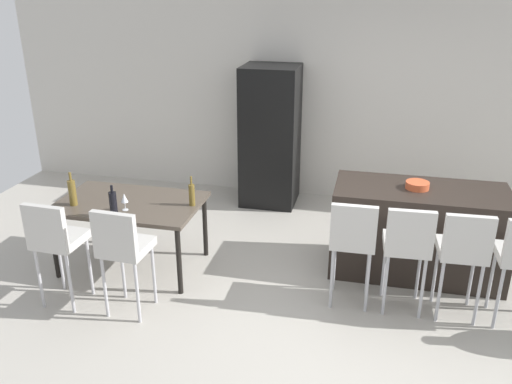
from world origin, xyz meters
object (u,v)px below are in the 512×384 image
at_px(dining_chair_near, 55,237).
at_px(refrigerator, 270,136).
at_px(dining_chair_far, 122,245).
at_px(wine_glass_right, 124,198).
at_px(wine_bottle_left, 72,192).
at_px(kitchen_island, 417,231).
at_px(bar_chair_middle, 408,242).
at_px(dining_table, 130,207).
at_px(bar_chair_left, 353,237).
at_px(wine_bottle_far, 192,194).
at_px(wine_bottle_middle, 113,204).
at_px(fruit_bowl, 417,185).
at_px(bar_chair_right, 464,248).

relative_size(dining_chair_near, refrigerator, 0.57).
xyz_separation_m(dining_chair_far, wine_glass_right, (-0.27, 0.61, 0.17)).
relative_size(dining_chair_near, wine_bottle_left, 3.04).
height_order(wine_bottle_left, wine_glass_right, wine_bottle_left).
distance_m(kitchen_island, dining_chair_near, 3.51).
relative_size(bar_chair_middle, dining_table, 0.72).
xyz_separation_m(bar_chair_left, refrigerator, (-1.23, 2.28, 0.22)).
relative_size(dining_chair_near, wine_glass_right, 6.03).
distance_m(bar_chair_left, refrigerator, 2.60).
bearing_deg(wine_glass_right, bar_chair_left, -0.04).
xyz_separation_m(wine_bottle_far, refrigerator, (0.38, 2.01, 0.06)).
distance_m(dining_table, dining_chair_near, 0.88).
xyz_separation_m(wine_bottle_middle, fruit_bowl, (2.80, 0.94, 0.08)).
bearing_deg(refrigerator, wine_bottle_middle, -112.37).
xyz_separation_m(dining_table, dining_chair_far, (0.32, -0.82, 0.02)).
xyz_separation_m(bar_chair_left, wine_bottle_middle, (-2.23, -0.17, 0.17)).
distance_m(dining_table, refrigerator, 2.33).
height_order(wine_bottle_left, refrigerator, refrigerator).
height_order(bar_chair_left, dining_chair_far, same).
relative_size(kitchen_island, wine_bottle_middle, 5.28).
xyz_separation_m(kitchen_island, dining_chair_near, (-3.21, -1.38, 0.24)).
distance_m(bar_chair_middle, refrigerator, 2.85).
xyz_separation_m(wine_bottle_middle, wine_bottle_left, (-0.53, 0.17, 0.00)).
height_order(kitchen_island, dining_table, kitchen_island).
distance_m(dining_chair_far, wine_bottle_far, 0.95).
distance_m(kitchen_island, bar_chair_right, 0.86).
bearing_deg(kitchen_island, dining_chair_far, -151.69).
distance_m(kitchen_island, refrigerator, 2.43).
height_order(bar_chair_middle, wine_glass_right, bar_chair_middle).
xyz_separation_m(refrigerator, fruit_bowl, (1.79, -1.51, 0.04)).
relative_size(bar_chair_middle, wine_bottle_far, 3.41).
distance_m(bar_chair_right, dining_table, 3.21).
relative_size(kitchen_island, refrigerator, 0.92).
bearing_deg(bar_chair_right, wine_glass_right, 179.97).
xyz_separation_m(wine_bottle_middle, refrigerator, (1.01, 2.45, 0.05)).
height_order(bar_chair_right, wine_bottle_middle, wine_bottle_middle).
bearing_deg(bar_chair_middle, wine_bottle_middle, -176.33).
bearing_deg(fruit_bowl, wine_bottle_far, -166.91).
xyz_separation_m(bar_chair_left, dining_table, (-2.27, 0.20, -0.02)).
height_order(kitchen_island, dining_chair_near, dining_chair_near).
relative_size(wine_bottle_left, wine_glass_right, 1.98).
bearing_deg(dining_chair_far, dining_chair_near, -180.00).
xyz_separation_m(bar_chair_right, dining_chair_near, (-3.53, -0.61, 0.00)).
bearing_deg(fruit_bowl, bar_chair_right, -64.10).
height_order(dining_chair_near, refrigerator, refrigerator).
xyz_separation_m(wine_bottle_left, fruit_bowl, (3.33, 0.77, 0.08)).
distance_m(kitchen_island, wine_bottle_far, 2.32).
xyz_separation_m(dining_chair_near, refrigerator, (1.37, 2.89, 0.22)).
xyz_separation_m(dining_table, refrigerator, (1.04, 2.07, 0.24)).
relative_size(dining_chair_near, fruit_bowl, 4.58).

